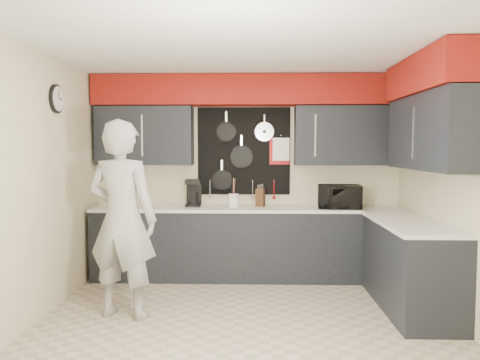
{
  "coord_description": "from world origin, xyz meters",
  "views": [
    {
      "loc": [
        0.07,
        -4.46,
        1.68
      ],
      "look_at": [
        -0.07,
        0.5,
        1.33
      ],
      "focal_mm": 35.0,
      "sensor_mm": 36.0,
      "label": 1
    }
  ],
  "objects_px": {
    "microwave": "(339,197)",
    "utensil_crock": "(233,200)",
    "coffee_maker": "(194,192)",
    "person": "(122,219)",
    "knife_block": "(260,198)"
  },
  "relations": [
    {
      "from": "microwave",
      "to": "utensil_crock",
      "type": "bearing_deg",
      "value": -178.52
    },
    {
      "from": "utensil_crock",
      "to": "coffee_maker",
      "type": "bearing_deg",
      "value": 173.02
    },
    {
      "from": "person",
      "to": "coffee_maker",
      "type": "bearing_deg",
      "value": -97.13
    },
    {
      "from": "microwave",
      "to": "coffee_maker",
      "type": "bearing_deg",
      "value": -179.2
    },
    {
      "from": "microwave",
      "to": "person",
      "type": "bearing_deg",
      "value": -145.05
    },
    {
      "from": "knife_block",
      "to": "coffee_maker",
      "type": "distance_m",
      "value": 0.86
    },
    {
      "from": "coffee_maker",
      "to": "person",
      "type": "distance_m",
      "value": 1.56
    },
    {
      "from": "knife_block",
      "to": "person",
      "type": "height_order",
      "value": "person"
    },
    {
      "from": "coffee_maker",
      "to": "utensil_crock",
      "type": "bearing_deg",
      "value": -8.67
    },
    {
      "from": "microwave",
      "to": "knife_block",
      "type": "distance_m",
      "value": 0.99
    },
    {
      "from": "microwave",
      "to": "coffee_maker",
      "type": "distance_m",
      "value": 1.85
    },
    {
      "from": "knife_block",
      "to": "utensil_crock",
      "type": "distance_m",
      "value": 0.34
    },
    {
      "from": "knife_block",
      "to": "microwave",
      "type": "bearing_deg",
      "value": 8.4
    },
    {
      "from": "microwave",
      "to": "coffee_maker",
      "type": "relative_size",
      "value": 1.5
    },
    {
      "from": "microwave",
      "to": "person",
      "type": "height_order",
      "value": "person"
    }
  ]
}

